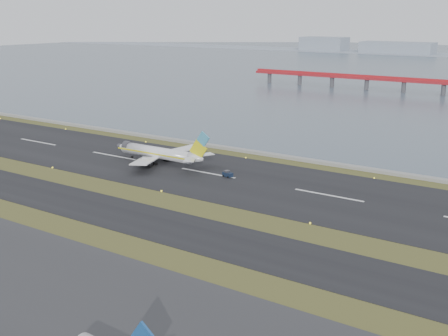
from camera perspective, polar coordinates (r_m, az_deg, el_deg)
The scene contains 7 objects.
ground at distance 151.13m, azimuth -8.19°, elevation -3.14°, with size 1000.00×1000.00×0.00m, color #314518.
taxiway_strip at distance 142.90m, azimuth -11.37°, elevation -4.37°, with size 1000.00×18.00×0.10m, color black.
runway_strip at distance 173.58m, azimuth -1.64°, elevation -0.53°, with size 1000.00×45.00×0.10m, color black.
seawall at distance 197.94m, azimuth 3.35°, elevation 1.58°, with size 1000.00×2.50×1.00m, color gray.
red_pier at distance 366.81m, azimuth 21.46°, elevation 7.99°, with size 260.00×5.00×10.20m.
airliner at distance 185.39m, azimuth -6.50°, elevation 1.50°, with size 38.52×32.89×12.80m.
pushback_tug at distance 169.27m, azimuth 0.37°, elevation -0.62°, with size 3.48×2.54×2.00m.
Camera 1 is at (96.06, -106.57, 47.47)m, focal length 45.00 mm.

